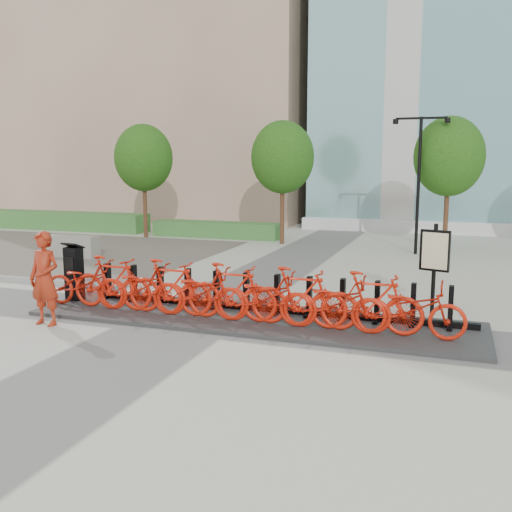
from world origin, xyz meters
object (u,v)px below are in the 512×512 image
(worker_red, at_px, (45,279))
(map_sign, at_px, (435,254))
(bike_0, at_px, (85,283))
(kiosk, at_px, (74,272))
(jersey_barrier, at_px, (72,246))

(worker_red, relative_size, map_sign, 0.97)
(bike_0, height_order, kiosk, kiosk)
(bike_0, xyz_separation_m, jersey_barrier, (-5.04, 6.21, -0.23))
(jersey_barrier, bearing_deg, map_sign, -17.38)
(kiosk, height_order, map_sign, map_sign)
(worker_red, height_order, map_sign, map_sign)
(kiosk, height_order, jersey_barrier, kiosk)
(map_sign, bearing_deg, jersey_barrier, -179.88)
(kiosk, distance_m, jersey_barrier, 7.27)
(kiosk, relative_size, jersey_barrier, 0.69)
(worker_red, bearing_deg, map_sign, 28.84)
(kiosk, bearing_deg, map_sign, 15.18)
(kiosk, xyz_separation_m, worker_red, (0.62, -1.78, 0.23))
(bike_0, bearing_deg, worker_red, 179.70)
(bike_0, relative_size, map_sign, 1.02)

